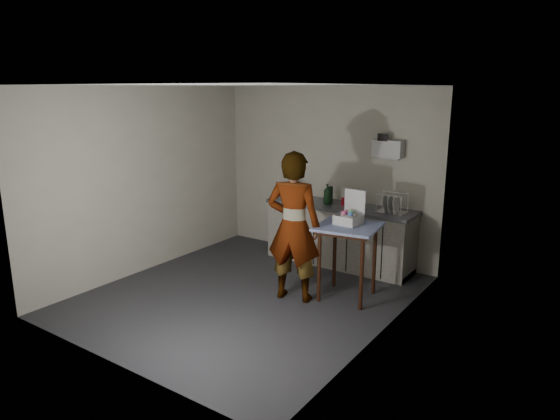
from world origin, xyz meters
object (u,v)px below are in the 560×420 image
Objects in this scene: dish_rack at (391,208)px; bakery_box at (349,216)px; standing_man at (294,227)px; paper_towel at (291,190)px; kitchen_counter at (339,237)px; dark_bottle at (330,195)px; side_table at (348,235)px; soda_can at (343,202)px; soap_bottle at (327,194)px.

dish_rack is 0.95m from bakery_box.
paper_towel is at bearing -69.04° from standing_man.
kitchen_counter is 1.03m from paper_towel.
bakery_box reaches higher than dark_bottle.
bakery_box is at bearing 106.58° from side_table.
soda_can reaches higher than side_table.
side_table is 2.32× the size of bakery_box.
side_table is 0.22m from bakery_box.
standing_man reaches higher than bakery_box.
side_table is 1.21m from soda_can.
dish_rack is (0.68, 1.40, 0.04)m from standing_man.
soda_can is 0.75m from dish_rack.
bakery_box reaches higher than dish_rack.
side_table is 1.40m from dark_bottle.
soap_bottle is at bearing -177.30° from dish_rack.
side_table is (0.66, -1.04, 0.39)m from kitchen_counter.
side_table is at bearing -51.73° from dark_bottle.
dark_bottle is 0.64m from paper_towel.
soap_bottle is 0.13m from dark_bottle.
kitchen_counter is at bearing 126.10° from bakery_box.
standing_man is 4.58× the size of bakery_box.
soda_can is at bearing -7.59° from kitchen_counter.
side_table is at bearing -59.24° from soda_can.
paper_towel is at bearing 138.46° from side_table.
bakery_box is (0.58, -0.96, 0.07)m from soda_can.
side_table is 0.68m from standing_man.
side_table is 3.83× the size of dark_bottle.
side_table is 1.80m from paper_towel.
soap_bottle is (-0.84, 0.96, 0.24)m from side_table.
kitchen_counter is at bearing 114.45° from side_table.
dark_bottle is (-0.31, 1.48, 0.11)m from standing_man.
kitchen_counter is 9.11× the size of dark_bottle.
standing_man reaches higher than dark_bottle.
bakery_box is (0.51, 0.47, 0.11)m from standing_man.
dark_bottle is at bearing -91.43° from standing_man.
bakery_box reaches higher than soap_bottle.
kitchen_counter is 5.77× the size of dish_rack.
side_table is 3.13× the size of soap_bottle.
kitchen_counter is at bearing 3.88° from paper_towel.
standing_man is 1.68m from paper_towel.
soap_bottle reaches higher than paper_towel.
soda_can is (0.05, -0.01, 0.54)m from kitchen_counter.
side_table is 2.43× the size of dish_rack.
kitchen_counter is 1.53m from standing_man.
kitchen_counter is 7.43× the size of soap_bottle.
standing_man reaches higher than dish_rack.
paper_towel is (-0.94, 1.38, 0.12)m from standing_man.
paper_towel is 0.73× the size of bakery_box.
paper_towel reaches higher than dark_bottle.
kitchen_counter is at bearing -13.39° from dark_bottle.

